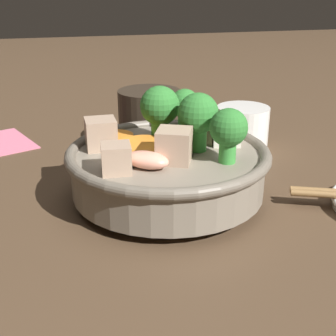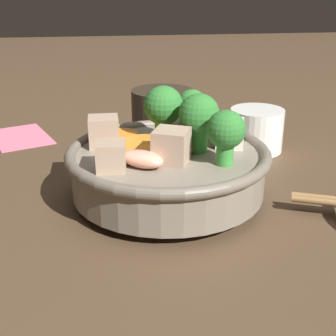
# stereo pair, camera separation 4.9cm
# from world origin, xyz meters

# --- Properties ---
(ground_plane) EXTENTS (3.00, 3.00, 0.00)m
(ground_plane) POSITION_xyz_m (0.00, 0.00, 0.00)
(ground_plane) COLOR #4C3826
(stirfry_bowl) EXTENTS (0.21, 0.21, 0.12)m
(stirfry_bowl) POSITION_xyz_m (-0.00, 0.00, 0.04)
(stirfry_bowl) COLOR slate
(stirfry_bowl) RESTS_ON ground_plane
(tea_cup) EXTENTS (0.07, 0.07, 0.06)m
(tea_cup) POSITION_xyz_m (-0.14, 0.14, 0.03)
(tea_cup) COLOR white
(tea_cup) RESTS_ON ground_plane
(dark_mug) EXTENTS (0.11, 0.09, 0.08)m
(dark_mug) POSITION_xyz_m (-0.17, 0.02, 0.04)
(dark_mug) COLOR #33281E
(dark_mug) RESTS_ON ground_plane
(napkin) EXTENTS (0.13, 0.11, 0.00)m
(napkin) POSITION_xyz_m (-0.24, -0.19, 0.00)
(napkin) COLOR #D16B84
(napkin) RESTS_ON ground_plane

